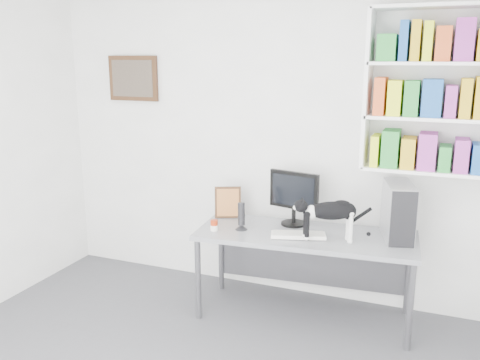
# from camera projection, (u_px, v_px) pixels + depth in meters

# --- Properties ---
(room) EXTENTS (4.01, 4.01, 2.70)m
(room) POSITION_uv_depth(u_px,v_px,m) (140.00, 201.00, 2.69)
(room) COLOR #4B4B50
(room) RESTS_ON ground
(bookshelf) EXTENTS (1.03, 0.28, 1.24)m
(bookshelf) POSITION_uv_depth(u_px,v_px,m) (437.00, 91.00, 3.74)
(bookshelf) COLOR white
(bookshelf) RESTS_ON room
(wall_art) EXTENTS (0.52, 0.04, 0.42)m
(wall_art) POSITION_uv_depth(u_px,v_px,m) (133.00, 78.00, 4.81)
(wall_art) COLOR #472D16
(wall_art) RESTS_ON room
(desk) EXTENTS (1.78, 0.82, 0.72)m
(desk) POSITION_uv_depth(u_px,v_px,m) (304.00, 275.00, 4.15)
(desk) COLOR gray
(desk) RESTS_ON room
(monitor) EXTENTS (0.47, 0.30, 0.47)m
(monitor) POSITION_uv_depth(u_px,v_px,m) (294.00, 198.00, 4.22)
(monitor) COLOR black
(monitor) RESTS_ON desk
(keyboard) EXTENTS (0.45, 0.28, 0.03)m
(keyboard) POSITION_uv_depth(u_px,v_px,m) (298.00, 235.00, 3.98)
(keyboard) COLOR white
(keyboard) RESTS_ON desk
(pc_tower) EXTENTS (0.30, 0.47, 0.44)m
(pc_tower) POSITION_uv_depth(u_px,v_px,m) (398.00, 211.00, 3.91)
(pc_tower) COLOR silver
(pc_tower) RESTS_ON desk
(speaker) EXTENTS (0.14, 0.14, 0.23)m
(speaker) POSITION_uv_depth(u_px,v_px,m) (241.00, 216.00, 4.13)
(speaker) COLOR black
(speaker) RESTS_ON desk
(leaning_print) EXTENTS (0.25, 0.18, 0.28)m
(leaning_print) POSITION_uv_depth(u_px,v_px,m) (228.00, 202.00, 4.44)
(leaning_print) COLOR #472D16
(leaning_print) RESTS_ON desk
(soup_can) EXTENTS (0.08, 0.08, 0.09)m
(soup_can) POSITION_uv_depth(u_px,v_px,m) (214.00, 225.00, 4.12)
(soup_can) COLOR #AF2D0F
(soup_can) RESTS_ON desk
(cat) EXTENTS (0.55, 0.36, 0.33)m
(cat) POSITION_uv_depth(u_px,v_px,m) (330.00, 221.00, 3.84)
(cat) COLOR black
(cat) RESTS_ON desk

